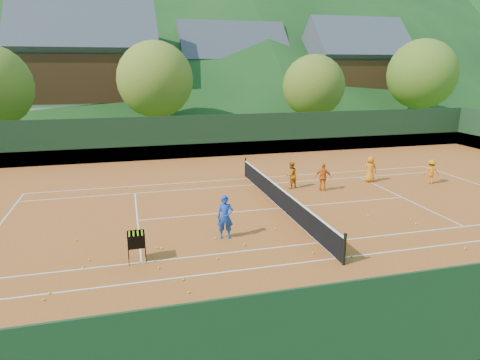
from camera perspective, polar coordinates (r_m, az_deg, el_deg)
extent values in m
plane|color=#34561B|center=(19.72, 5.43, -3.79)|extent=(400.00, 400.00, 0.00)
cube|color=#AE511C|center=(19.72, 5.43, -3.77)|extent=(40.00, 24.00, 0.02)
imported|color=#1A42AD|center=(16.03, -1.99, -4.97)|extent=(0.69, 0.54, 1.68)
imported|color=orange|center=(22.76, 6.82, 0.68)|extent=(0.86, 0.77, 1.44)
imported|color=orange|center=(22.55, 11.03, 0.37)|extent=(0.92, 0.67, 1.45)
imported|color=orange|center=(24.90, 16.97, 1.40)|extent=(0.81, 0.62, 1.47)
imported|color=orange|center=(25.73, 24.11, 1.02)|extent=(1.00, 0.79, 1.35)
sphere|color=yellow|center=(11.18, -15.29, -19.76)|extent=(0.07, 0.07, 0.07)
sphere|color=yellow|center=(13.47, -24.73, -14.28)|extent=(0.07, 0.07, 0.07)
sphere|color=yellow|center=(11.75, 1.32, -17.30)|extent=(0.07, 0.07, 0.07)
sphere|color=yellow|center=(14.92, -20.22, -10.87)|extent=(0.07, 0.07, 0.07)
sphere|color=yellow|center=(19.36, 16.71, -4.58)|extent=(0.07, 0.07, 0.07)
sphere|color=yellow|center=(14.24, -10.75, -11.44)|extent=(0.07, 0.07, 0.07)
sphere|color=yellow|center=(13.50, 22.39, -13.93)|extent=(0.07, 0.07, 0.07)
sphere|color=yellow|center=(15.38, -19.47, -10.01)|extent=(0.07, 0.07, 0.07)
sphere|color=yellow|center=(15.66, 0.60, -8.63)|extent=(0.07, 0.07, 0.07)
sphere|color=yellow|center=(16.24, -3.32, -7.76)|extent=(0.07, 0.07, 0.07)
sphere|color=yellow|center=(14.22, 22.22, -12.39)|extent=(0.07, 0.07, 0.07)
sphere|color=yellow|center=(13.74, -24.06, -13.59)|extent=(0.07, 0.07, 0.07)
sphere|color=yellow|center=(14.63, -3.08, -10.43)|extent=(0.07, 0.07, 0.07)
sphere|color=yellow|center=(14.75, -11.36, -10.50)|extent=(0.07, 0.07, 0.07)
sphere|color=yellow|center=(17.16, -21.01, -7.51)|extent=(0.07, 0.07, 0.07)
sphere|color=yellow|center=(15.28, 14.67, -9.78)|extent=(0.07, 0.07, 0.07)
sphere|color=yellow|center=(12.74, -6.85, -14.64)|extent=(0.07, 0.07, 0.07)
sphere|color=yellow|center=(15.70, -11.01, -8.86)|extent=(0.07, 0.07, 0.07)
sphere|color=yellow|center=(19.54, 21.78, -4.85)|extent=(0.07, 0.07, 0.07)
sphere|color=yellow|center=(17.15, 4.74, -6.52)|extent=(0.07, 0.07, 0.07)
sphere|color=yellow|center=(13.60, 21.52, -13.62)|extent=(0.07, 0.07, 0.07)
sphere|color=yellow|center=(12.31, 20.01, -16.66)|extent=(0.07, 0.07, 0.07)
sphere|color=yellow|center=(17.35, 27.84, -8.04)|extent=(0.07, 0.07, 0.07)
sphere|color=yellow|center=(15.25, 9.71, -9.53)|extent=(0.07, 0.07, 0.07)
sphere|color=yellow|center=(15.64, -10.43, -8.93)|extent=(0.07, 0.07, 0.07)
sphere|color=yellow|center=(13.43, -7.58, -13.01)|extent=(0.07, 0.07, 0.07)
sphere|color=yellow|center=(19.08, 22.39, -5.39)|extent=(0.07, 0.07, 0.07)
sphere|color=yellow|center=(17.64, -13.89, -6.31)|extent=(0.07, 0.07, 0.07)
cube|color=white|center=(15.06, 12.72, -10.15)|extent=(23.77, 0.06, 0.00)
cube|color=white|center=(24.71, 1.06, 0.21)|extent=(23.77, 0.06, 0.00)
cube|color=white|center=(16.18, 10.49, -8.22)|extent=(23.77, 0.06, 0.00)
cube|color=white|center=(23.44, 1.97, -0.62)|extent=(23.77, 0.06, 0.00)
cube|color=white|center=(18.59, -13.51, -5.27)|extent=(0.06, 8.23, 0.00)
cube|color=silver|center=(22.66, 20.82, -2.17)|extent=(0.06, 8.23, 0.00)
cube|color=white|center=(19.71, 5.43, -3.73)|extent=(12.80, 0.06, 0.00)
cube|color=white|center=(19.71, 5.43, -3.73)|extent=(0.06, 10.97, 0.00)
cube|color=black|center=(19.58, 5.46, -2.49)|extent=(0.03, 11.97, 0.90)
cube|color=white|center=(19.44, 5.49, -1.17)|extent=(0.05, 11.97, 0.06)
cylinder|color=black|center=(14.44, 13.76, -8.97)|extent=(0.10, 0.10, 1.10)
cylinder|color=black|center=(25.05, 0.75, 1.70)|extent=(0.10, 0.10, 1.10)
cube|color=black|center=(30.59, -2.28, 5.94)|extent=(40.00, 0.05, 3.00)
cube|color=#1A5D2A|center=(30.76, -2.26, 4.10)|extent=(40.40, 0.05, 1.00)
cylinder|color=black|center=(14.57, -14.62, -9.99)|extent=(0.02, 0.02, 0.55)
cylinder|color=black|center=(14.57, -12.43, -9.85)|extent=(0.02, 0.02, 0.55)
cylinder|color=black|center=(15.07, -14.65, -9.13)|extent=(0.02, 0.02, 0.55)
cylinder|color=black|center=(15.07, -12.54, -8.98)|extent=(0.02, 0.02, 0.55)
cube|color=black|center=(14.71, -13.63, -8.51)|extent=(0.55, 0.55, 0.02)
cube|color=black|center=(14.37, -13.65, -8.11)|extent=(0.55, 0.02, 0.45)
cube|color=black|center=(14.88, -13.71, -7.30)|extent=(0.55, 0.02, 0.45)
cube|color=black|center=(14.62, -14.76, -7.77)|extent=(0.02, 0.55, 0.45)
cube|color=black|center=(14.63, -12.59, -7.62)|extent=(0.02, 0.55, 0.45)
sphere|color=#CCE526|center=(14.36, -14.53, -7.35)|extent=(0.07, 0.07, 0.07)
sphere|color=#CCE526|center=(14.49, -14.53, -7.15)|extent=(0.07, 0.07, 0.07)
sphere|color=#CCE526|center=(14.62, -14.54, -6.96)|extent=(0.07, 0.07, 0.07)
sphere|color=#CCE526|center=(14.74, -14.55, -6.76)|extent=(0.07, 0.07, 0.07)
sphere|color=#CCE526|center=(14.36, -13.98, -7.32)|extent=(0.07, 0.07, 0.07)
sphere|color=#CCE526|center=(14.49, -13.99, -7.12)|extent=(0.07, 0.07, 0.07)
sphere|color=#CCE526|center=(14.61, -14.00, -6.92)|extent=(0.07, 0.07, 0.07)
sphere|color=#CCE526|center=(14.74, -14.01, -6.73)|extent=(0.07, 0.07, 0.07)
sphere|color=#CCE526|center=(14.36, -13.43, -7.28)|extent=(0.07, 0.07, 0.07)
sphere|color=#CCE526|center=(14.49, -13.45, -7.08)|extent=(0.07, 0.07, 0.07)
sphere|color=#CCE526|center=(14.61, -13.46, -6.88)|extent=(0.07, 0.07, 0.07)
sphere|color=#CCE526|center=(14.74, -13.48, -6.69)|extent=(0.07, 0.07, 0.07)
sphere|color=#CCE526|center=(14.36, -12.88, -7.24)|extent=(0.07, 0.07, 0.07)
sphere|color=#CCE526|center=(14.49, -12.90, -7.04)|extent=(0.07, 0.07, 0.07)
sphere|color=#CCE526|center=(14.62, -12.93, -6.85)|extent=(0.07, 0.07, 0.07)
sphere|color=#CCE526|center=(14.74, -12.95, -6.66)|extent=(0.07, 0.07, 0.07)
cube|color=beige|center=(47.87, -19.09, 8.32)|extent=(12.00, 9.00, 2.88)
cube|color=#381D0F|center=(47.63, -19.47, 12.71)|extent=(12.24, 9.18, 4.48)
cube|color=#414149|center=(47.64, -19.78, 16.12)|extent=(13.80, 9.93, 9.93)
cube|color=beige|center=(53.24, -1.14, 9.53)|extent=(11.00, 8.00, 2.52)
cube|color=#3B1E10|center=(53.03, -1.16, 13.00)|extent=(11.22, 8.16, 3.92)
cube|color=#3E3E45|center=(53.00, -1.17, 15.76)|extent=(12.65, 8.82, 8.82)
cube|color=beige|center=(54.64, 14.51, 9.30)|extent=(10.00, 8.00, 2.70)
cube|color=#3B2210|center=(54.43, 14.76, 12.91)|extent=(10.20, 8.16, 4.20)
cube|color=#43434B|center=(54.42, 14.95, 15.75)|extent=(11.50, 8.82, 8.82)
cylinder|color=#41291A|center=(37.89, -10.93, 7.31)|extent=(0.36, 0.36, 2.88)
sphere|color=#587820|center=(37.59, -11.22, 13.00)|extent=(6.40, 6.40, 6.40)
cylinder|color=#402919|center=(40.39, 9.58, 7.58)|extent=(0.36, 0.36, 2.52)
sphere|color=#4E6C1C|center=(40.11, 9.79, 12.24)|extent=(5.60, 5.60, 5.60)
cylinder|color=#41291A|center=(47.37, 22.58, 8.05)|extent=(0.36, 0.36, 3.06)
sphere|color=#426E1D|center=(47.13, 23.07, 12.86)|extent=(6.80, 6.80, 6.80)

